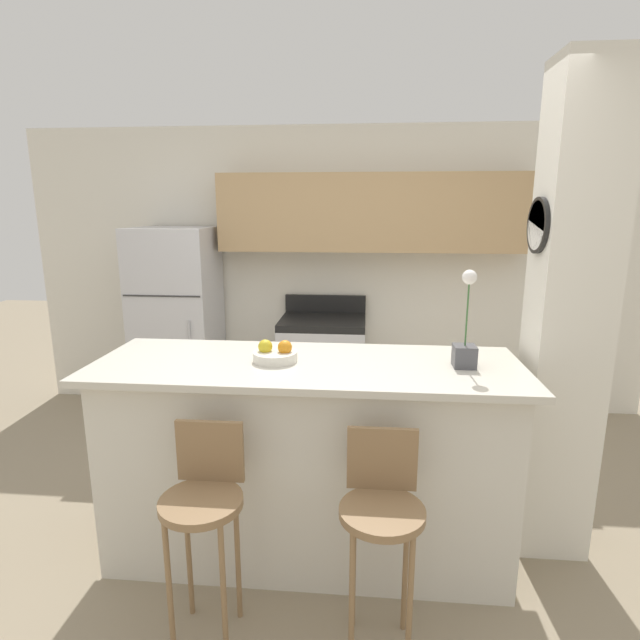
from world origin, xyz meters
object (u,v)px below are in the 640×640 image
refrigerator (178,324)px  bar_stool_right (382,512)px  bar_stool_left (204,502)px  orchid_vase (465,339)px  fruit_bowl (275,354)px  stove_range (323,368)px

refrigerator → bar_stool_right: bearing=-53.4°
bar_stool_left → orchid_vase: 1.42m
bar_stool_right → fruit_bowl: (-0.54, 0.58, 0.49)m
stove_range → fruit_bowl: fruit_bowl is taller
stove_range → bar_stool_right: (0.45, -2.36, 0.17)m
stove_range → bar_stool_right: size_ratio=1.12×
bar_stool_right → orchid_vase: orchid_vase is taller
bar_stool_left → fruit_bowl: 0.78m
fruit_bowl → refrigerator: bearing=124.3°
bar_stool_left → orchid_vase: (1.15, 0.57, 0.59)m
bar_stool_right → fruit_bowl: fruit_bowl is taller
stove_range → fruit_bowl: 1.91m
bar_stool_left → fruit_bowl: bearing=69.9°
fruit_bowl → bar_stool_left: bearing=-110.1°
bar_stool_right → refrigerator: bearing=126.6°
stove_range → fruit_bowl: (-0.09, -1.79, 0.66)m
fruit_bowl → bar_stool_right: bearing=-47.0°
refrigerator → orchid_vase: refrigerator is taller
bar_stool_left → bar_stool_right: same height
stove_range → orchid_vase: bearing=-64.6°
refrigerator → stove_range: refrigerator is taller
orchid_vase → fruit_bowl: orchid_vase is taller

